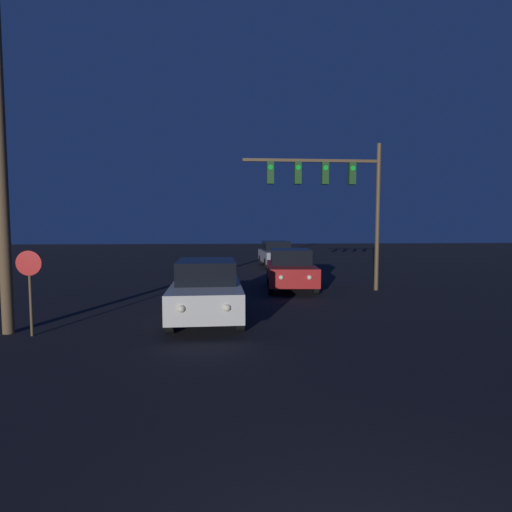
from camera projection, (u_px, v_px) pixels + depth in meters
car_near at (206, 290)px, 11.52m from camera, size 2.08×4.48×1.72m
car_mid at (290, 269)px, 17.16m from camera, size 2.25×4.54×1.72m
car_far at (276, 254)px, 26.66m from camera, size 2.13×4.50×1.72m
traffic_signal_mast at (335, 187)px, 16.49m from camera, size 5.75×0.30×6.12m
stop_sign at (30, 278)px, 9.73m from camera, size 0.61×0.07×2.11m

